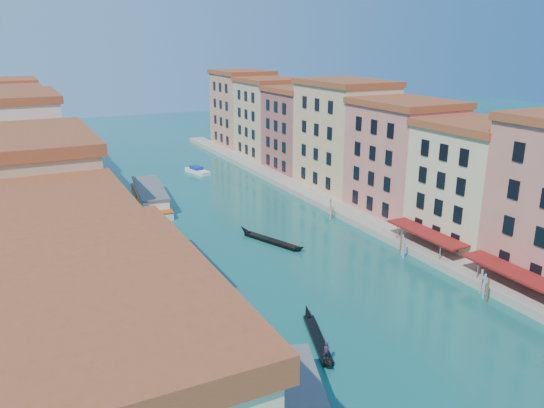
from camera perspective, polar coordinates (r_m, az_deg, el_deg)
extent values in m
cube|color=brown|center=(21.80, -23.46, -9.33)|extent=(12.80, 16.40, 1.00)
cube|color=tan|center=(40.15, -23.28, -12.98)|extent=(12.00, 15.00, 17.00)
cube|color=brown|center=(36.72, -24.91, -0.65)|extent=(12.80, 15.40, 1.00)
cube|color=tan|center=(54.40, -24.59, -4.06)|extent=(12.00, 17.00, 19.00)
cube|color=brown|center=(51.93, -25.95, 6.31)|extent=(12.80, 17.40, 1.00)
cube|color=tan|center=(69.55, -25.08, -0.80)|extent=(12.00, 14.00, 16.50)
cube|color=brown|center=(67.63, -26.01, 6.27)|extent=(12.80, 14.40, 1.00)
cube|color=beige|center=(84.64, -25.66, 3.32)|extent=(12.00, 18.00, 20.00)
cube|color=brown|center=(83.09, -26.60, 10.36)|extent=(12.80, 18.40, 1.00)
cube|color=tan|center=(101.56, -25.87, 4.62)|extent=(12.00, 16.00, 17.50)
cube|color=brown|center=(100.25, -26.55, 9.78)|extent=(12.80, 16.40, 1.00)
cube|color=tan|center=(116.74, -26.10, 6.26)|extent=(12.00, 15.00, 18.50)
cube|color=brown|center=(115.60, -26.74, 11.00)|extent=(12.80, 15.40, 1.00)
cube|color=tan|center=(132.53, -26.28, 7.45)|extent=(12.00, 17.00, 19.00)
cube|color=brown|center=(131.53, -26.86, 11.73)|extent=(12.80, 17.40, 1.00)
cube|color=#D4BB8A|center=(78.24, 20.82, 1.56)|extent=(12.00, 14.00, 16.50)
cube|color=brown|center=(76.54, 21.51, 7.89)|extent=(12.80, 14.40, 1.00)
cube|color=#C66B5D|center=(88.55, 13.84, 4.40)|extent=(12.00, 16.00, 18.00)
cube|color=brown|center=(87.04, 14.29, 10.51)|extent=(12.80, 16.40, 1.00)
cube|color=tan|center=(101.64, 7.72, 6.91)|extent=(12.00, 18.00, 20.00)
cube|color=brown|center=(100.34, 7.96, 12.82)|extent=(12.80, 18.40, 1.00)
cube|color=#904A45|center=(115.67, 3.11, 7.64)|extent=(12.00, 15.00, 17.50)
cube|color=brown|center=(114.52, 3.18, 12.21)|extent=(12.80, 15.40, 1.00)
cube|color=tan|center=(129.15, -0.31, 8.87)|extent=(12.00, 16.00, 18.50)
cube|color=brown|center=(128.12, -0.31, 13.19)|extent=(12.80, 16.40, 1.00)
cube|color=#BC755B|center=(143.95, -3.25, 9.90)|extent=(12.00, 17.00, 19.50)
cube|color=brown|center=(143.03, -3.32, 13.97)|extent=(12.80, 17.40, 1.00)
cube|color=gray|center=(94.67, 5.49, 0.32)|extent=(4.00, 140.00, 1.00)
cube|color=maroon|center=(64.82, 25.51, -7.07)|extent=(3.20, 15.30, 0.25)
cylinder|color=#5B5B5E|center=(67.31, 21.22, -7.04)|extent=(0.12, 0.12, 3.00)
cube|color=maroon|center=(74.40, 16.26, -3.01)|extent=(3.20, 12.60, 0.25)
cylinder|color=#5B5B5E|center=(71.20, 17.59, -5.34)|extent=(0.12, 0.12, 3.00)
cylinder|color=#5B5B5E|center=(76.96, 13.31, -3.29)|extent=(0.12, 0.12, 3.00)
cylinder|color=brown|center=(63.65, 22.15, -8.76)|extent=(0.24, 0.24, 3.20)
cylinder|color=brown|center=(64.66, 21.85, -8.32)|extent=(0.24, 0.24, 3.20)
cylinder|color=brown|center=(65.66, 21.56, -7.89)|extent=(0.24, 0.24, 3.20)
cylinder|color=brown|center=(72.65, 13.98, -4.75)|extent=(0.24, 0.24, 3.20)
cylinder|color=brown|center=(73.72, 13.84, -4.41)|extent=(0.24, 0.24, 3.20)
cylinder|color=brown|center=(74.79, 13.71, -4.08)|extent=(0.24, 0.24, 3.20)
cylinder|color=brown|center=(86.20, 6.32, -0.85)|extent=(0.24, 0.24, 3.20)
cylinder|color=brown|center=(87.31, 6.30, -0.61)|extent=(0.24, 0.24, 3.20)
cylinder|color=brown|center=(88.42, 6.28, -0.38)|extent=(0.24, 0.24, 3.20)
cube|color=silver|center=(96.63, -12.94, 0.38)|extent=(7.29, 21.65, 1.27)
cube|color=white|center=(96.25, -12.99, 1.17)|extent=(6.25, 17.37, 1.70)
cube|color=#5B5B5E|center=(95.99, -13.03, 1.75)|extent=(6.63, 17.93, 0.27)
cube|color=#BF4F0B|center=(96.47, -12.96, 0.71)|extent=(7.34, 21.65, 0.27)
cube|color=black|center=(52.89, 4.91, -14.28)|extent=(3.71, 8.50, 0.43)
cone|color=black|center=(56.75, 3.83, -11.49)|extent=(1.42, 2.09, 1.61)
cone|color=black|center=(48.85, 6.21, -16.87)|extent=(1.32, 1.78, 1.41)
imported|color=#2F2637|center=(49.38, 5.90, -15.44)|extent=(0.70, 0.56, 1.65)
cube|color=black|center=(76.29, -0.08, -4.00)|extent=(4.74, 9.39, 0.48)
cone|color=black|center=(79.58, -2.98, -2.81)|extent=(1.71, 2.36, 1.80)
cone|color=black|center=(72.98, 3.09, -4.78)|extent=(1.57, 2.02, 1.59)
cube|color=beige|center=(57.98, -4.06, -11.00)|extent=(2.68, 7.57, 0.85)
cube|color=navy|center=(58.06, -4.31, -10.13)|extent=(2.06, 3.28, 0.75)
cube|color=white|center=(117.62, -8.00, 3.50)|extent=(3.84, 7.25, 0.79)
cube|color=navy|center=(117.87, -8.15, 3.87)|extent=(2.47, 3.32, 0.69)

